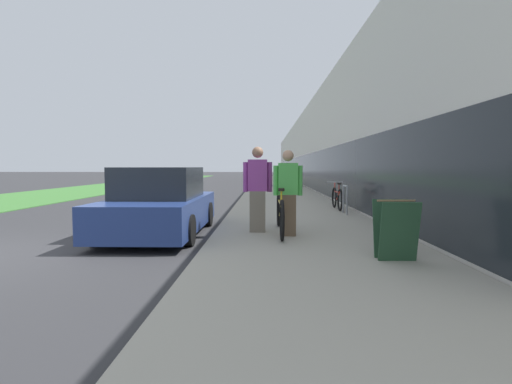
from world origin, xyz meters
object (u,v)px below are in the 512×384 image
at_px(person_bystander, 258,189).
at_px(cruiser_bike_nearest, 337,198).
at_px(sandwich_board_sign, 395,230).
at_px(parked_sedan_curbside, 160,204).
at_px(tandem_bicycle, 280,213).
at_px(person_rider, 288,193).
at_px(bike_rack_hoop, 345,196).

distance_m(person_bystander, cruiser_bike_nearest, 5.24).
xyz_separation_m(person_bystander, sandwich_board_sign, (2.10, -2.52, -0.46)).
distance_m(cruiser_bike_nearest, parked_sedan_curbside, 6.38).
height_order(tandem_bicycle, person_bystander, person_bystander).
bearing_deg(person_bystander, person_rider, -37.25).
bearing_deg(bike_rack_hoop, person_rider, -116.71).
relative_size(tandem_bicycle, parked_sedan_curbside, 0.63).
relative_size(person_rider, cruiser_bike_nearest, 1.00).
distance_m(bike_rack_hoop, parked_sedan_curbside, 5.62).
bearing_deg(tandem_bicycle, person_rider, -66.89).
distance_m(tandem_bicycle, person_rider, 0.58).
relative_size(person_rider, bike_rack_hoop, 2.04).
height_order(person_rider, person_bystander, person_bystander).
height_order(cruiser_bike_nearest, sandwich_board_sign, sandwich_board_sign).
relative_size(tandem_bicycle, bike_rack_hoop, 3.16).
bearing_deg(bike_rack_hoop, tandem_bicycle, -120.63).
relative_size(cruiser_bike_nearest, sandwich_board_sign, 1.91).
bearing_deg(bike_rack_hoop, sandwich_board_sign, -94.18).
height_order(person_rider, bike_rack_hoop, person_rider).
bearing_deg(parked_sedan_curbside, sandwich_board_sign, -32.75).
xyz_separation_m(tandem_bicycle, person_bystander, (-0.47, 0.14, 0.50)).
bearing_deg(parked_sedan_curbside, tandem_bicycle, -7.53).
bearing_deg(parked_sedan_curbside, cruiser_bike_nearest, 43.04).
height_order(person_bystander, cruiser_bike_nearest, person_bystander).
relative_size(person_bystander, sandwich_board_sign, 2.01).
bearing_deg(cruiser_bike_nearest, parked_sedan_curbside, -136.96).
bearing_deg(person_rider, bike_rack_hoop, 63.29).
bearing_deg(sandwich_board_sign, bike_rack_hoop, 85.82).
bearing_deg(bike_rack_hoop, person_bystander, -127.19).
height_order(bike_rack_hoop, cruiser_bike_nearest, cruiser_bike_nearest).
height_order(person_rider, sandwich_board_sign, person_rider).
bearing_deg(sandwich_board_sign, person_rider, 125.89).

